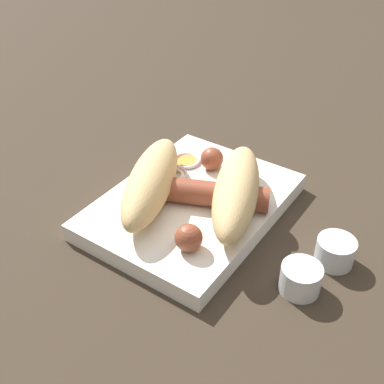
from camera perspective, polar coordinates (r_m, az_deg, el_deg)
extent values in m
plane|color=#33281E|center=(0.60, 0.00, -2.50)|extent=(3.00, 3.00, 0.00)
cube|color=silver|center=(0.59, 0.00, -1.65)|extent=(0.25, 0.19, 0.02)
ellipsoid|color=tan|center=(0.57, -4.87, 1.27)|extent=(0.18, 0.12, 0.05)
ellipsoid|color=tan|center=(0.56, 5.28, 0.13)|extent=(0.18, 0.12, 0.05)
cylinder|color=brown|center=(0.57, 1.14, -0.23)|extent=(0.09, 0.16, 0.03)
sphere|color=brown|center=(0.51, -0.39, -5.44)|extent=(0.03, 0.03, 0.03)
sphere|color=brown|center=(0.63, 2.37, 3.97)|extent=(0.03, 0.03, 0.03)
cylinder|color=orange|center=(0.64, -2.92, 3.11)|extent=(0.05, 0.05, 0.00)
cylinder|color=orange|center=(0.66, -3.50, 3.91)|extent=(0.03, 0.03, 0.00)
cylinder|color=orange|center=(0.64, -2.95, 2.92)|extent=(0.02, 0.02, 0.00)
cylinder|color=orange|center=(0.65, -0.44, 3.71)|extent=(0.04, 0.04, 0.00)
torus|color=silver|center=(0.65, -0.72, 3.73)|extent=(0.04, 0.04, 0.00)
torus|color=silver|center=(0.63, -2.09, 2.16)|extent=(0.03, 0.03, 0.00)
torus|color=silver|center=(0.62, -2.36, 2.03)|extent=(0.03, 0.03, 0.01)
cylinder|color=silver|center=(0.51, 12.74, -9.98)|extent=(0.04, 0.04, 0.03)
cylinder|color=gold|center=(0.52, 12.61, -10.67)|extent=(0.03, 0.03, 0.01)
cylinder|color=silver|center=(0.55, 16.60, -6.78)|extent=(0.04, 0.04, 0.03)
cylinder|color=gold|center=(0.56, 16.44, -7.45)|extent=(0.03, 0.03, 0.01)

